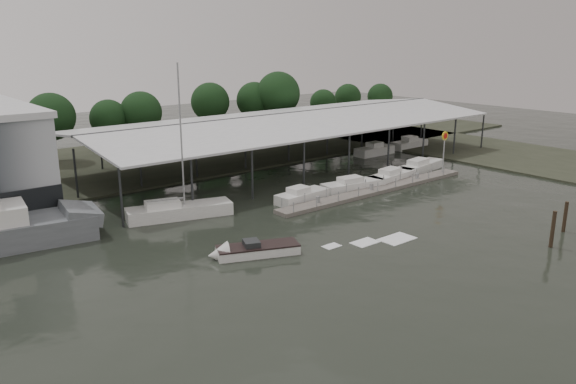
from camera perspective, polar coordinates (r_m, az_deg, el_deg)
ground at (r=46.52m, az=5.92°, el=-5.59°), size 200.00×200.00×0.00m
land_strip_far at (r=80.44m, az=-15.84°, el=2.98°), size 140.00×30.00×0.30m
land_strip_east at (r=87.72m, az=22.25°, el=3.41°), size 20.00×60.00×0.30m
covered_boat_shed at (r=76.34m, az=0.08°, el=7.52°), size 58.24×24.00×6.96m
floating_dock at (r=63.43m, az=9.07°, el=0.22°), size 28.00×2.00×1.40m
shell_fuel_sign at (r=71.88m, az=15.60°, el=4.68°), size 1.10×0.18×5.55m
distant_commercial_buildings at (r=118.22m, az=10.80°, el=7.96°), size 22.00×8.00×4.00m
white_sailboat at (r=54.56m, az=-11.12°, el=-1.88°), size 10.25×5.28×14.68m
speedboat_underway at (r=44.52m, az=-3.84°, el=-5.98°), size 17.33×8.38×2.00m
moored_cruiser_0 at (r=58.73m, az=1.39°, el=-0.40°), size 6.28×2.69×1.70m
moored_cruiser_1 at (r=63.38m, az=6.59°, el=0.69°), size 7.85×3.27×1.70m
moored_cruiser_2 at (r=68.19m, az=10.53°, el=1.58°), size 7.80×3.12×1.70m
moored_cruiser_3 at (r=74.12m, az=13.25°, el=2.53°), size 8.98×3.54×1.70m
horizon_tree_line at (r=94.47m, az=-5.57°, el=9.00°), size 70.21×11.44×11.13m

